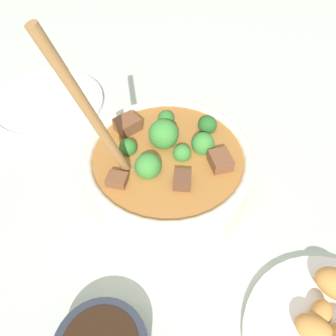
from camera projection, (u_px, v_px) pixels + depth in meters
The scene contains 3 objects.
ground_plane at pixel (168, 193), 0.53m from camera, with size 4.00×4.00×0.00m, color #ADBCAD.
stew_bowl at pixel (168, 170), 0.49m from camera, with size 0.24×0.24×0.31m.
empty_plate at pixel (46, 102), 0.66m from camera, with size 0.23×0.23×0.02m.
Camera 1 is at (-0.02, 0.31, 0.43)m, focal length 35.00 mm.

